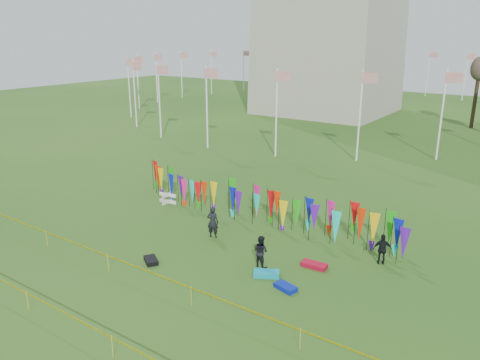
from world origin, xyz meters
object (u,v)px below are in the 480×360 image
Objects in this scene: kite_bag_turquoise at (266,274)px; kite_bag_black at (151,260)px; box_kite at (168,198)px; person_left at (213,222)px; person_right at (382,249)px; person_mid at (261,251)px; kite_bag_blue at (286,287)px; kite_bag_red at (314,265)px.

kite_bag_black is at bearing -158.88° from kite_bag_turquoise.
person_left is (5.84, -2.59, 0.53)m from box_kite.
person_right is 1.30× the size of kite_bag_turquoise.
kite_bag_turquoise is (-4.02, -4.26, -0.66)m from person_right.
person_mid is 5.98m from person_right.
person_left reaches higher than kite_bag_turquoise.
kite_bag_red is at bearing 87.11° from kite_bag_blue.
person_right reaches higher than kite_bag_black.
person_mid reaches higher than person_right.
kite_bag_blue is (2.07, -1.19, -0.70)m from person_mid.
kite_bag_black is at bearing 8.93° from person_right.
box_kite is 8.52m from kite_bag_black.
kite_bag_black reaches higher than kite_bag_blue.
person_left is 1.15× the size of person_right.
kite_bag_black is (-9.45, -6.36, -0.67)m from person_right.
kite_bag_blue is 6.94m from kite_bag_black.
person_mid is at bearing -22.10° from box_kite.
kite_bag_blue is at bearing 157.08° from person_mid.
person_mid is 1.03× the size of person_right.
person_left is at bearing 156.51° from kite_bag_turquoise.
box_kite reaches higher than kite_bag_red.
kite_bag_blue is 1.06× the size of kite_bag_black.
person_left is at bearing -23.90° from box_kite.
person_right is 1.64× the size of kite_bag_black.
person_mid is 1.69× the size of kite_bag_black.
kite_bag_black is at bearing -167.02° from kite_bag_blue.
person_mid is 1.59× the size of kite_bag_blue.
box_kite is 0.41× the size of person_left.
kite_bag_black is (-0.67, -4.17, -0.79)m from person_left.
kite_bag_red is at bearing 54.70° from kite_bag_turquoise.
kite_bag_turquoise is 1.26× the size of kite_bag_black.
kite_bag_red is (-2.56, -2.20, -0.67)m from person_right.
person_left is 1.48× the size of kite_bag_red.
person_right is (14.63, -0.40, 0.41)m from box_kite.
kite_bag_black is at bearing 37.45° from person_mid.
person_mid is at bearing -147.36° from kite_bag_red.
kite_bag_blue is at bearing -22.10° from kite_bag_turquoise.
kite_bag_red is at bearing 31.12° from kite_bag_black.
kite_bag_red is at bearing 15.65° from person_right.
box_kite is 0.62× the size of kite_bag_turquoise.
kite_bag_turquoise is (0.74, -0.65, -0.68)m from person_mid.
person_right is 5.55m from kite_bag_blue.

